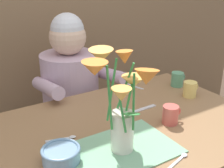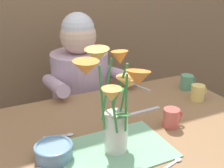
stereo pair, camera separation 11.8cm
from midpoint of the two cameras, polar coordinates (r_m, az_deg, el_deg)
name	(u,v)px [view 1 (the left image)]	position (r m, az deg, el deg)	size (l,w,h in m)	color
dining_table	(124,145)	(1.28, -0.21, -12.03)	(1.20, 0.80, 0.74)	olive
seated_person	(72,107)	(1.81, -9.79, -4.47)	(0.45, 0.47, 1.14)	#4C4C56
striped_placemat	(121,150)	(1.08, -1.33, -12.94)	(0.40, 0.28, 0.01)	#7AB289
flower_vase	(120,96)	(0.97, -1.81, -2.55)	(0.26, 0.30, 0.37)	silver
ceramic_bowl	(61,154)	(1.03, -13.38, -13.53)	(0.14, 0.14, 0.06)	#6689A8
dinner_knife	(139,110)	(1.35, 2.98, -5.25)	(0.19, 0.02, 0.01)	silver
ceramic_mug	(177,79)	(1.64, 10.86, 0.90)	(0.09, 0.07, 0.08)	#569970
tea_cup	(190,89)	(1.52, 13.11, -1.05)	(0.09, 0.07, 0.08)	#E5C666
coffee_cup	(171,115)	(1.25, 8.91, -6.08)	(0.09, 0.07, 0.08)	#CC564C
spoon_0	(180,159)	(1.05, 10.22, -14.46)	(0.12, 0.05, 0.01)	silver
spoon_1	(66,138)	(1.17, -12.04, -10.53)	(0.12, 0.05, 0.01)	silver
spoon_2	(132,86)	(1.63, 1.89, -0.35)	(0.05, 0.12, 0.01)	silver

